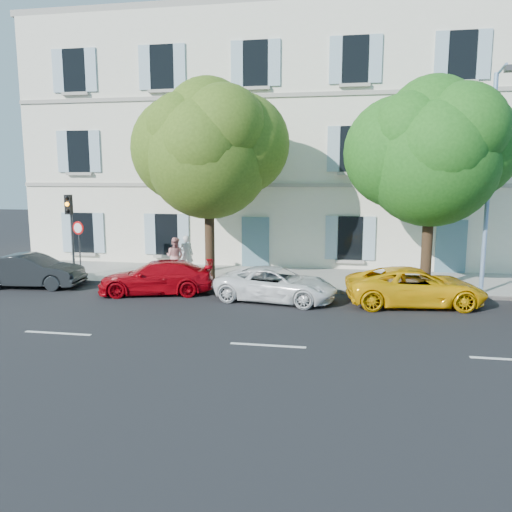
% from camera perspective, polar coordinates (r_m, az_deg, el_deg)
% --- Properties ---
extents(ground, '(90.00, 90.00, 0.00)m').
position_cam_1_polar(ground, '(17.06, 3.38, -5.81)').
color(ground, black).
extents(sidewalk, '(36.00, 4.50, 0.15)m').
position_cam_1_polar(sidewalk, '(21.36, 4.74, -2.59)').
color(sidewalk, '#A09E96').
rests_on(sidewalk, ground).
extents(kerb, '(36.00, 0.16, 0.16)m').
position_cam_1_polar(kerb, '(19.25, 4.16, -3.86)').
color(kerb, '#9E998E').
rests_on(kerb, ground).
extents(building, '(28.00, 7.00, 12.00)m').
position_cam_1_polar(building, '(26.71, 6.06, 12.48)').
color(building, white).
rests_on(building, ground).
extents(car_dark_sedan, '(4.17, 1.79, 1.34)m').
position_cam_1_polar(car_dark_sedan, '(21.79, -24.31, -1.55)').
color(car_dark_sedan, black).
rests_on(car_dark_sedan, ground).
extents(car_red_coupe, '(4.58, 2.69, 1.24)m').
position_cam_1_polar(car_red_coupe, '(19.19, -11.30, -2.40)').
color(car_red_coupe, '#9D040D').
rests_on(car_red_coupe, ground).
extents(car_white_coupe, '(4.55, 2.63, 1.19)m').
position_cam_1_polar(car_white_coupe, '(17.75, 2.31, -3.24)').
color(car_white_coupe, white).
rests_on(car_white_coupe, ground).
extents(car_yellow_supercar, '(4.90, 2.73, 1.30)m').
position_cam_1_polar(car_yellow_supercar, '(17.96, 17.72, -3.35)').
color(car_yellow_supercar, '#F3B10A').
rests_on(car_yellow_supercar, ground).
extents(tree_left, '(5.06, 5.06, 7.84)m').
position_cam_1_polar(tree_left, '(20.31, -5.45, 11.33)').
color(tree_left, '#3A2819').
rests_on(tree_left, sidewalk).
extents(tree_right, '(4.89, 4.89, 7.53)m').
position_cam_1_polar(tree_right, '(19.49, 19.42, 10.33)').
color(tree_right, '#3A2819').
rests_on(tree_right, sidewalk).
extents(traffic_light, '(0.28, 0.39, 3.49)m').
position_cam_1_polar(traffic_light, '(22.39, -20.50, 4.12)').
color(traffic_light, '#383A3D').
rests_on(traffic_light, sidewalk).
extents(road_sign, '(0.55, 0.16, 2.40)m').
position_cam_1_polar(road_sign, '(22.03, -19.59, 2.03)').
color(road_sign, '#383A3D').
rests_on(road_sign, sidewalk).
extents(street_lamp, '(0.29, 1.67, 7.81)m').
position_cam_1_polar(street_lamp, '(19.58, 25.25, 8.79)').
color(street_lamp, '#7293BF').
rests_on(street_lamp, sidewalk).
extents(pedestrian_a, '(0.71, 0.58, 1.69)m').
position_cam_1_polar(pedestrian_a, '(22.09, -7.98, 0.16)').
color(pedestrian_a, silver).
rests_on(pedestrian_a, sidewalk).
extents(pedestrian_b, '(0.89, 0.73, 1.66)m').
position_cam_1_polar(pedestrian_b, '(21.75, -9.24, -0.05)').
color(pedestrian_b, tan).
rests_on(pedestrian_b, sidewalk).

